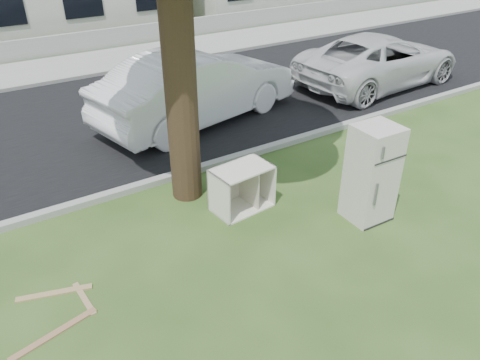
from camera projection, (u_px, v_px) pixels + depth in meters
ground at (261, 237)px, 7.51m from camera, size 120.00×120.00×0.00m
road at (126, 115)px, 11.86m from camera, size 120.00×7.00×0.01m
kerb_near at (191, 174)px, 9.29m from camera, size 120.00×0.18×0.12m
kerb_far at (84, 78)px, 14.44m from camera, size 120.00×0.18×0.12m
sidewalk at (71, 66)px, 15.49m from camera, size 120.00×2.80×0.01m
low_wall at (57, 45)px, 16.48m from camera, size 120.00×0.15×0.70m
fridge at (372, 174)px, 7.60m from camera, size 0.71×0.66×1.66m
cabinet at (242, 188)px, 8.04m from camera, size 1.07×0.72×0.79m
plank_a at (55, 334)px, 5.80m from camera, size 1.13×0.36×0.02m
plank_b at (54, 293)px, 6.40m from camera, size 0.99×0.38×0.02m
plank_c at (84, 298)px, 6.32m from camera, size 0.12×0.72×0.02m
car_center at (197, 87)px, 11.19m from camera, size 5.46×2.90×1.71m
car_right at (379, 60)px, 13.58m from camera, size 5.40×2.72×1.46m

